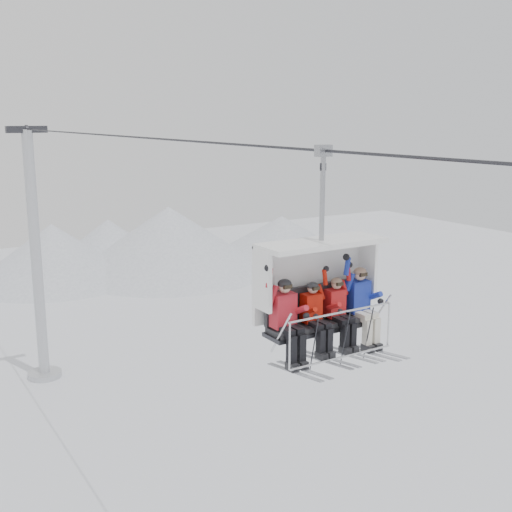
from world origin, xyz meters
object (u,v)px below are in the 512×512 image
skier_center_left (315,315)px  skier_far_right (361,303)px  skier_center_right (339,311)px  lift_tower_right (37,274)px  skier_far_left (286,317)px  chairlift_carrier (316,283)px

skier_center_left → skier_far_right: (1.17, 0.02, 0.06)m
skier_center_right → skier_far_right: size_ratio=0.97×
lift_tower_right → skier_far_left: (-0.92, -24.57, 4.47)m
lift_tower_right → skier_center_left: bearing=-90.6°
skier_center_right → chairlift_carrier: bearing=135.0°
lift_tower_right → skier_center_right: (0.32, -24.58, 4.40)m
lift_tower_right → skier_center_left: (-0.26, -24.59, 4.40)m
chairlift_carrier → skier_far_left: bearing=-161.6°
skier_center_right → skier_far_right: skier_far_right is taller
skier_far_left → skier_center_left: size_ratio=1.04×
skier_far_left → skier_center_left: (0.65, -0.02, -0.07)m
skier_far_left → skier_center_right: bearing=-0.8°
lift_tower_right → skier_far_left: bearing=-92.1°
lift_tower_right → skier_far_left: size_ratio=7.72×
chairlift_carrier → skier_center_right: bearing=-45.0°
skier_center_right → skier_far_left: bearing=179.2°
skier_center_left → skier_center_right: skier_center_right is taller
skier_center_left → skier_center_right: 0.58m
skier_far_left → skier_center_left: bearing=-1.6°
lift_tower_right → skier_far_left: lift_tower_right is taller
skier_center_right → skier_far_right: 0.60m
skier_far_left → skier_center_right: skier_far_left is taller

